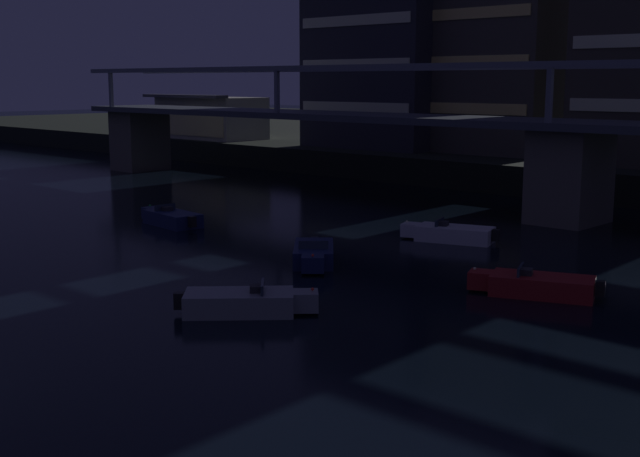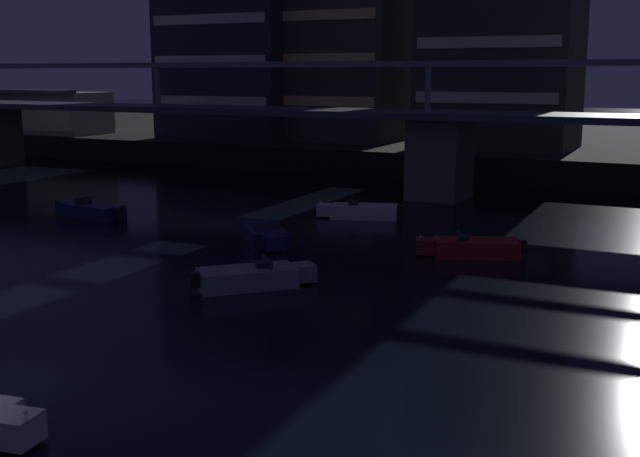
% 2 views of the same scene
% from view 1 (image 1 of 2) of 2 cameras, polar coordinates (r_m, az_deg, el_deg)
% --- Properties ---
extents(river_bridge, '(93.31, 6.40, 9.38)m').
position_cam_1_polar(river_bridge, '(51.06, 16.79, 5.37)').
color(river_bridge, '#605B51').
rests_on(river_bridge, ground).
extents(tower_west_low, '(13.57, 10.94, 19.53)m').
position_cam_1_polar(tower_west_low, '(79.69, 4.96, 12.53)').
color(tower_west_low, '#282833').
rests_on(tower_west_low, far_riverbank).
extents(tower_west_tall, '(13.71, 12.30, 19.83)m').
position_cam_1_polar(tower_west_tall, '(76.62, 12.26, 12.56)').
color(tower_west_tall, '#423D38').
rests_on(tower_west_tall, far_riverbank).
extents(waterfront_pavilion, '(12.40, 7.40, 4.70)m').
position_cam_1_polar(waterfront_pavilion, '(91.11, -7.49, 7.53)').
color(waterfront_pavilion, '#B2AD9E').
rests_on(waterfront_pavilion, far_riverbank).
extents(speedboat_near_center, '(5.07, 3.13, 1.16)m').
position_cam_1_polar(speedboat_near_center, '(33.79, 14.57, -3.77)').
color(speedboat_near_center, maroon).
rests_on(speedboat_near_center, ground).
extents(speedboat_near_right, '(5.14, 2.94, 1.16)m').
position_cam_1_polar(speedboat_near_right, '(44.25, 8.92, -0.33)').
color(speedboat_near_right, silver).
rests_on(speedboat_near_right, ground).
extents(speedboat_mid_left, '(4.36, 4.42, 1.16)m').
position_cam_1_polar(speedboat_mid_left, '(30.34, -5.13, -5.04)').
color(speedboat_mid_left, gray).
rests_on(speedboat_mid_left, ground).
extents(speedboat_mid_right, '(5.23, 2.22, 1.16)m').
position_cam_1_polar(speedboat_mid_right, '(49.42, -10.16, 0.71)').
color(speedboat_mid_right, '#19234C').
rests_on(speedboat_mid_right, ground).
extents(speedboat_far_left, '(4.30, 4.47, 1.16)m').
position_cam_1_polar(speedboat_far_left, '(38.46, -0.44, -1.78)').
color(speedboat_far_left, '#19234C').
rests_on(speedboat_far_left, ground).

